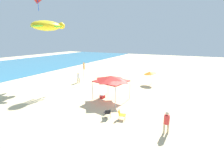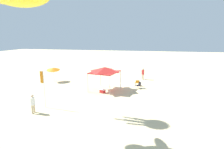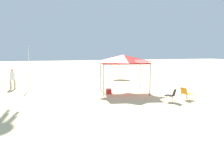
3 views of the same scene
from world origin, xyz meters
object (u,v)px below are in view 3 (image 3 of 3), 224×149
(folding_chair_left_of_tent, at_px, (186,93))
(beach_umbrella, at_px, (118,62))
(canopy_tent, at_px, (124,59))
(cooler_box, at_px, (109,91))
(banner_flag, at_px, (29,63))
(person_beachcomber, at_px, (12,77))
(folding_chair_facing_ocean, at_px, (172,94))

(folding_chair_left_of_tent, bearing_deg, beach_umbrella, -10.46)
(canopy_tent, distance_m, cooler_box, 2.62)
(banner_flag, bearing_deg, folding_chair_left_of_tent, -128.81)
(folding_chair_left_of_tent, relative_size, cooler_box, 1.15)
(beach_umbrella, distance_m, banner_flag, 10.37)
(canopy_tent, distance_m, folding_chair_left_of_tent, 5.14)
(folding_chair_left_of_tent, bearing_deg, banner_flag, 39.51)
(canopy_tent, xyz_separation_m, person_beachcomber, (4.27, 8.14, -1.55))
(folding_chair_facing_ocean, bearing_deg, cooler_box, -95.00)
(canopy_tent, relative_size, folding_chair_facing_ocean, 4.73)
(beach_umbrella, distance_m, folding_chair_left_of_tent, 12.25)
(folding_chair_left_of_tent, bearing_deg, person_beachcomber, 42.08)
(folding_chair_facing_ocean, bearing_deg, banner_flag, -83.53)
(canopy_tent, distance_m, banner_flag, 7.90)
(canopy_tent, xyz_separation_m, cooler_box, (-0.03, 1.19, -2.33))
(folding_chair_left_of_tent, xyz_separation_m, person_beachcomber, (8.04, 10.96, 0.51))
(canopy_tent, bearing_deg, folding_chair_facing_ocean, -158.31)
(beach_umbrella, relative_size, folding_chair_left_of_tent, 2.75)
(canopy_tent, xyz_separation_m, beach_umbrella, (8.40, -2.57, -0.65))
(canopy_tent, bearing_deg, cooler_box, 91.25)
(beach_umbrella, distance_m, cooler_box, 9.38)
(canopy_tent, height_order, cooler_box, canopy_tent)
(beach_umbrella, xyz_separation_m, banner_flag, (-4.42, 9.38, 0.26))
(person_beachcomber, bearing_deg, folding_chair_left_of_tent, 137.92)
(person_beachcomber, bearing_deg, folding_chair_facing_ocean, 133.72)
(folding_chair_facing_ocean, distance_m, cooler_box, 4.89)
(canopy_tent, bearing_deg, folding_chair_left_of_tent, -143.09)
(cooler_box, height_order, banner_flag, banner_flag)
(cooler_box, bearing_deg, banner_flag, 54.46)
(folding_chair_facing_ocean, bearing_deg, person_beachcomber, -80.36)
(banner_flag, bearing_deg, folding_chair_facing_ocean, -133.62)
(banner_flag, relative_size, person_beachcomber, 2.12)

